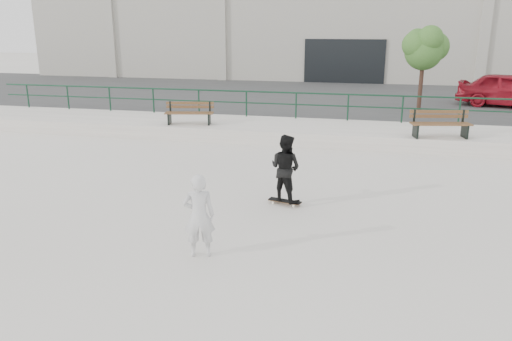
% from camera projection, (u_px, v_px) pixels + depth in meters
% --- Properties ---
extents(ground, '(120.00, 120.00, 0.00)m').
position_uv_depth(ground, '(260.00, 246.00, 9.41)').
color(ground, beige).
rests_on(ground, ground).
extents(ledge, '(30.00, 3.00, 0.50)m').
position_uv_depth(ledge, '(317.00, 132.00, 18.22)').
color(ledge, beige).
rests_on(ledge, ground).
extents(parking_strip, '(60.00, 14.00, 0.50)m').
position_uv_depth(parking_strip, '(336.00, 100.00, 26.16)').
color(parking_strip, '#3B3B3B').
rests_on(parking_strip, ground).
extents(railing, '(28.00, 0.06, 1.03)m').
position_uv_depth(railing, '(322.00, 100.00, 19.16)').
color(railing, '#153A26').
rests_on(railing, ledge).
extents(commercial_building, '(44.20, 16.33, 8.00)m').
position_uv_depth(commercial_building, '(353.00, 18.00, 38.03)').
color(commercial_building, '#AAA498').
rests_on(commercial_building, ground).
extents(bench_left, '(1.84, 0.86, 0.82)m').
position_uv_depth(bench_left, '(189.00, 113.00, 18.36)').
color(bench_left, '#50361B').
rests_on(bench_left, ledge).
extents(bench_right, '(1.98, 0.93, 0.88)m').
position_uv_depth(bench_right, '(440.00, 124.00, 16.17)').
color(bench_right, '#50361B').
rests_on(bench_right, ledge).
extents(tree, '(1.99, 1.76, 3.53)m').
position_uv_depth(tree, '(425.00, 47.00, 20.93)').
color(tree, '#412A20').
rests_on(tree, parking_strip).
extents(red_car, '(4.75, 2.98, 1.51)m').
position_uv_depth(red_car, '(510.00, 90.00, 22.15)').
color(red_car, maroon).
rests_on(red_car, parking_strip).
extents(skateboard, '(0.81, 0.37, 0.09)m').
position_uv_depth(skateboard, '(285.00, 201.00, 11.61)').
color(skateboard, black).
rests_on(skateboard, ground).
extents(standing_skater, '(0.93, 0.85, 1.57)m').
position_uv_depth(standing_skater, '(285.00, 168.00, 11.39)').
color(standing_skater, black).
rests_on(standing_skater, skateboard).
extents(seated_skater, '(0.65, 0.52, 1.54)m').
position_uv_depth(seated_skater, '(199.00, 216.00, 8.83)').
color(seated_skater, silver).
rests_on(seated_skater, ground).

